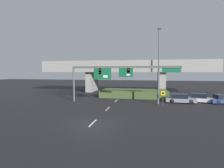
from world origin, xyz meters
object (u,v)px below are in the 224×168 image
Objects in this scene: speed_limit_sign at (163,96)px; highway_light_pole_near at (159,60)px; parked_sedan_near_right at (180,99)px; parked_sedan_far_right at (223,99)px; signal_gantry at (120,73)px; parked_sedan_mid_right at (199,98)px.

speed_limit_sign is 0.16× the size of highway_light_pole_near.
parked_sedan_near_right is (2.84, -7.59, -6.39)m from highway_light_pole_near.
speed_limit_sign is 9.85m from parked_sedan_far_right.
speed_limit_sign is at bearing -8.70° from signal_gantry.
parked_sedan_near_right is (2.84, 2.99, -0.75)m from speed_limit_sign.
signal_gantry reaches higher than parked_sedan_far_right.
parked_sedan_mid_right reaches higher than parked_sedan_far_right.
parked_sedan_far_right is at bearing -37.58° from highway_light_pole_near.
parked_sedan_far_right is (9.17, -7.06, -6.39)m from highway_light_pole_near.
signal_gantry is at bearing -165.62° from parked_sedan_near_right.
speed_limit_sign is (6.26, -0.96, -3.21)m from signal_gantry.
highway_light_pole_near is 10.92m from parked_sedan_mid_right.
parked_sedan_mid_right is at bearing 162.08° from parked_sedan_far_right.
parked_sedan_mid_right is at bearing 13.89° from signal_gantry.
speed_limit_sign is at bearing -89.97° from highway_light_pole_near.
parked_sedan_near_right is (9.10, 2.03, -3.97)m from signal_gantry.
highway_light_pole_near is 13.22m from parked_sedan_far_right.
signal_gantry is 7.10m from speed_limit_sign.
parked_sedan_near_right reaches higher than parked_sedan_far_right.
signal_gantry is 10.13m from parked_sedan_near_right.
signal_gantry is 13.13m from parked_sedan_mid_right.
speed_limit_sign reaches higher than parked_sedan_far_right.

